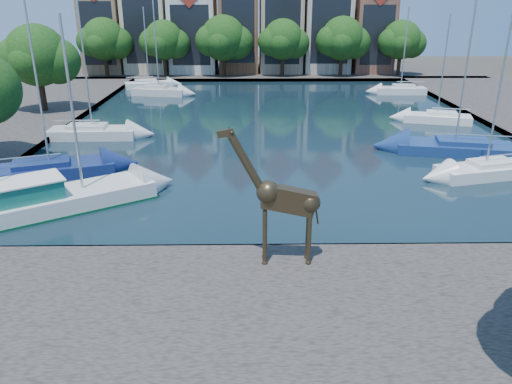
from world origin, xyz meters
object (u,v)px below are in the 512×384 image
giraffe_statue (281,199)px  sailboat_right_a (486,168)px  sailboat_left_a (4,208)px  motorsailer (55,197)px

giraffe_statue → sailboat_right_a: size_ratio=0.52×
sailboat_left_a → sailboat_right_a: size_ratio=0.83×
giraffe_statue → sailboat_left_a: (-13.59, 5.50, -2.62)m
motorsailer → sailboat_right_a: (24.69, 4.89, -0.18)m
sailboat_left_a → motorsailer: bearing=20.3°
giraffe_statue → sailboat_left_a: sailboat_left_a is taller
giraffe_statue → sailboat_right_a: sailboat_right_a is taller
sailboat_right_a → giraffe_statue: bearing=-140.0°
motorsailer → sailboat_left_a: size_ratio=1.10×
giraffe_statue → motorsailer: (-11.28, 6.36, -2.37)m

